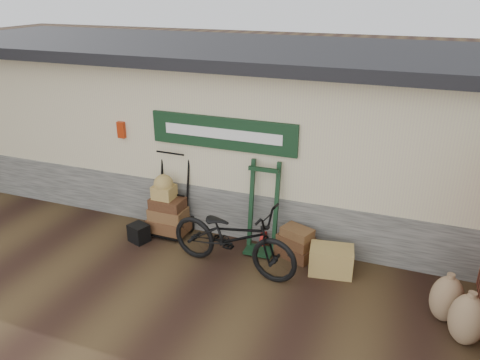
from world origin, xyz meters
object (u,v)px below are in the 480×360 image
(wicker_hamper, at_px, (331,260))
(black_trunk, at_px, (139,233))
(porter_trolley, at_px, (172,187))
(green_barrow, at_px, (263,208))
(suitcase_stack, at_px, (295,242))
(bicycle, at_px, (233,233))

(wicker_hamper, relative_size, black_trunk, 2.09)
(porter_trolley, distance_m, black_trunk, 1.01)
(green_barrow, relative_size, suitcase_stack, 2.54)
(porter_trolley, height_order, green_barrow, porter_trolley)
(porter_trolley, bearing_deg, wicker_hamper, -5.78)
(suitcase_stack, height_order, black_trunk, suitcase_stack)
(suitcase_stack, relative_size, black_trunk, 1.92)
(porter_trolley, xyz_separation_m, black_trunk, (-0.39, -0.60, -0.71))
(suitcase_stack, bearing_deg, black_trunk, -169.68)
(porter_trolley, distance_m, suitcase_stack, 2.42)
(wicker_hamper, bearing_deg, black_trunk, -175.94)
(porter_trolley, height_order, suitcase_stack, porter_trolley)
(porter_trolley, bearing_deg, black_trunk, -121.56)
(suitcase_stack, distance_m, wicker_hamper, 0.70)
(porter_trolley, height_order, wicker_hamper, porter_trolley)
(green_barrow, bearing_deg, porter_trolley, 176.30)
(suitcase_stack, height_order, bicycle, bicycle)
(green_barrow, relative_size, bicycle, 0.72)
(porter_trolley, relative_size, black_trunk, 5.37)
(porter_trolley, xyz_separation_m, green_barrow, (1.75, -0.08, -0.08))
(suitcase_stack, xyz_separation_m, wicker_hamper, (0.65, -0.26, -0.06))
(suitcase_stack, relative_size, bicycle, 0.28)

